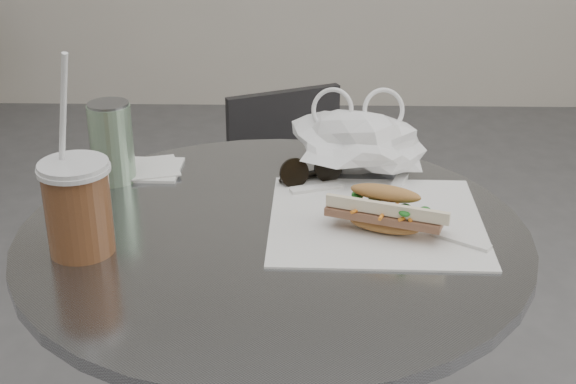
{
  "coord_description": "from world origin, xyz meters",
  "views": [
    {
      "loc": [
        0.04,
        -0.86,
        1.29
      ],
      "look_at": [
        0.02,
        0.23,
        0.79
      ],
      "focal_mm": 50.0,
      "sensor_mm": 36.0,
      "label": 1
    }
  ],
  "objects_px": {
    "drink_can": "(112,142)",
    "chair_far": "(306,257)",
    "cafe_table": "(275,380)",
    "banh_mi": "(385,210)",
    "iced_coffee": "(78,206)",
    "sunglasses": "(311,172)"
  },
  "relations": [
    {
      "from": "cafe_table",
      "to": "banh_mi",
      "type": "relative_size",
      "value": 3.4
    },
    {
      "from": "chair_far",
      "to": "drink_can",
      "type": "bearing_deg",
      "value": 31.9
    },
    {
      "from": "cafe_table",
      "to": "sunglasses",
      "type": "relative_size",
      "value": 6.92
    },
    {
      "from": "chair_far",
      "to": "iced_coffee",
      "type": "distance_m",
      "value": 0.95
    },
    {
      "from": "iced_coffee",
      "to": "drink_can",
      "type": "height_order",
      "value": "iced_coffee"
    },
    {
      "from": "banh_mi",
      "to": "drink_can",
      "type": "height_order",
      "value": "drink_can"
    },
    {
      "from": "sunglasses",
      "to": "iced_coffee",
      "type": "bearing_deg",
      "value": -165.55
    },
    {
      "from": "cafe_table",
      "to": "banh_mi",
      "type": "height_order",
      "value": "banh_mi"
    },
    {
      "from": "drink_can",
      "to": "chair_far",
      "type": "bearing_deg",
      "value": 56.61
    },
    {
      "from": "banh_mi",
      "to": "cafe_table",
      "type": "bearing_deg",
      "value": -161.64
    },
    {
      "from": "iced_coffee",
      "to": "drink_can",
      "type": "bearing_deg",
      "value": 91.97
    },
    {
      "from": "chair_far",
      "to": "iced_coffee",
      "type": "height_order",
      "value": "iced_coffee"
    },
    {
      "from": "iced_coffee",
      "to": "sunglasses",
      "type": "xyz_separation_m",
      "value": [
        0.32,
        0.24,
        -0.05
      ]
    },
    {
      "from": "drink_can",
      "to": "cafe_table",
      "type": "bearing_deg",
      "value": -33.12
    },
    {
      "from": "sunglasses",
      "to": "drink_can",
      "type": "height_order",
      "value": "drink_can"
    },
    {
      "from": "cafe_table",
      "to": "chair_far",
      "type": "bearing_deg",
      "value": 85.61
    },
    {
      "from": "banh_mi",
      "to": "chair_far",
      "type": "bearing_deg",
      "value": 119.13
    },
    {
      "from": "chair_far",
      "to": "banh_mi",
      "type": "relative_size",
      "value": 3.14
    },
    {
      "from": "chair_far",
      "to": "sunglasses",
      "type": "relative_size",
      "value": 6.4
    },
    {
      "from": "cafe_table",
      "to": "chair_far",
      "type": "height_order",
      "value": "cafe_table"
    },
    {
      "from": "iced_coffee",
      "to": "sunglasses",
      "type": "relative_size",
      "value": 2.63
    },
    {
      "from": "sunglasses",
      "to": "cafe_table",
      "type": "bearing_deg",
      "value": -130.26
    }
  ]
}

